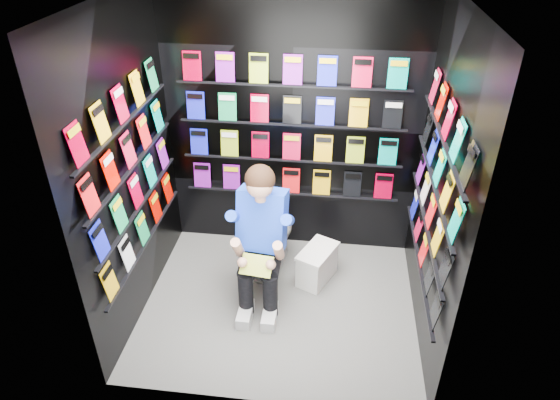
# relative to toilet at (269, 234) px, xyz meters

# --- Properties ---
(floor) EXTENTS (2.40, 2.40, 0.00)m
(floor) POSITION_rel_toilet_xyz_m (0.17, -0.57, -0.37)
(floor) COLOR #60605E
(floor) RESTS_ON ground
(ceiling) EXTENTS (2.40, 2.40, 0.00)m
(ceiling) POSITION_rel_toilet_xyz_m (0.17, -0.57, 2.23)
(ceiling) COLOR white
(ceiling) RESTS_ON floor
(wall_back) EXTENTS (2.40, 0.04, 2.60)m
(wall_back) POSITION_rel_toilet_xyz_m (0.17, 0.43, 0.93)
(wall_back) COLOR black
(wall_back) RESTS_ON floor
(wall_front) EXTENTS (2.40, 0.04, 2.60)m
(wall_front) POSITION_rel_toilet_xyz_m (0.17, -1.57, 0.93)
(wall_front) COLOR black
(wall_front) RESTS_ON floor
(wall_left) EXTENTS (0.04, 2.00, 2.60)m
(wall_left) POSITION_rel_toilet_xyz_m (-1.03, -0.57, 0.93)
(wall_left) COLOR black
(wall_left) RESTS_ON floor
(wall_right) EXTENTS (0.04, 2.00, 2.60)m
(wall_right) POSITION_rel_toilet_xyz_m (1.37, -0.57, 0.93)
(wall_right) COLOR black
(wall_right) RESTS_ON floor
(comics_back) EXTENTS (2.10, 0.06, 1.37)m
(comics_back) POSITION_rel_toilet_xyz_m (0.17, 0.40, 0.94)
(comics_back) COLOR #CF0B00
(comics_back) RESTS_ON wall_back
(comics_left) EXTENTS (0.06, 1.70, 1.37)m
(comics_left) POSITION_rel_toilet_xyz_m (-1.00, -0.57, 0.94)
(comics_left) COLOR #CF0B00
(comics_left) RESTS_ON wall_left
(comics_right) EXTENTS (0.06, 1.70, 1.37)m
(comics_right) POSITION_rel_toilet_xyz_m (1.34, -0.57, 0.94)
(comics_right) COLOR #CF0B00
(comics_right) RESTS_ON wall_right
(toilet) EXTENTS (0.50, 0.79, 0.73)m
(toilet) POSITION_rel_toilet_xyz_m (0.00, 0.00, 0.00)
(toilet) COLOR white
(toilet) RESTS_ON floor
(longbox) EXTENTS (0.39, 0.48, 0.32)m
(longbox) POSITION_rel_toilet_xyz_m (0.48, -0.16, -0.21)
(longbox) COLOR white
(longbox) RESTS_ON floor
(longbox_lid) EXTENTS (0.41, 0.51, 0.03)m
(longbox_lid) POSITION_rel_toilet_xyz_m (0.48, -0.16, -0.04)
(longbox_lid) COLOR white
(longbox_lid) RESTS_ON longbox
(reader) EXTENTS (0.65, 0.87, 1.50)m
(reader) POSITION_rel_toilet_xyz_m (0.00, -0.38, 0.43)
(reader) COLOR #1235C4
(reader) RESTS_ON toilet
(held_comic) EXTENTS (0.28, 0.18, 0.11)m
(held_comic) POSITION_rel_toilet_xyz_m (0.00, -0.73, 0.21)
(held_comic) COLOR green
(held_comic) RESTS_ON reader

